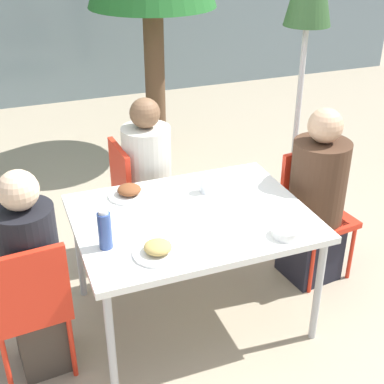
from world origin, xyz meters
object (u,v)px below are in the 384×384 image
(chair_right, at_px, (313,204))
(person_right, at_px, (316,203))
(person_left, at_px, (34,280))
(drinking_cup, at_px, (206,185))
(chair_far, at_px, (135,191))
(salad_bowl, at_px, (286,232))
(person_far, at_px, (148,185))
(bottle, at_px, (105,230))
(chair_left, at_px, (29,301))

(chair_right, relative_size, person_right, 0.71)
(person_left, xyz_separation_m, drinking_cup, (1.10, 0.31, 0.21))
(chair_far, relative_size, salad_bowl, 5.65)
(person_far, bearing_deg, salad_bowl, 17.63)
(chair_right, bearing_deg, person_left, 1.49)
(chair_right, height_order, person_right, person_right)
(bottle, height_order, salad_bowl, bottle)
(chair_right, xyz_separation_m, chair_far, (-1.09, 0.61, 0.00))
(person_far, relative_size, salad_bowl, 7.80)
(person_right, distance_m, person_far, 1.16)
(chair_left, distance_m, salad_bowl, 1.40)
(chair_left, height_order, person_left, person_left)
(chair_right, xyz_separation_m, bottle, (-1.50, -0.34, 0.33))
(chair_left, distance_m, bottle, 0.54)
(person_far, bearing_deg, drinking_cup, 19.97)
(chair_right, distance_m, drinking_cup, 0.82)
(salad_bowl, bearing_deg, chair_right, 45.81)
(person_left, height_order, bottle, person_left)
(drinking_cup, xyz_separation_m, salad_bowl, (0.21, -0.62, -0.03))
(salad_bowl, bearing_deg, person_right, 43.37)
(chair_left, bearing_deg, drinking_cup, 14.07)
(chair_right, bearing_deg, salad_bowl, 38.94)
(person_left, bearing_deg, chair_right, 3.40)
(chair_right, bearing_deg, drinking_cup, -9.45)
(person_left, relative_size, chair_far, 1.39)
(person_left, xyz_separation_m, bottle, (0.38, -0.07, 0.26))
(chair_left, distance_m, drinking_cup, 1.24)
(person_right, relative_size, chair_far, 1.40)
(person_left, xyz_separation_m, person_right, (1.84, 0.19, -0.00))
(chair_far, bearing_deg, person_right, 53.18)
(person_left, xyz_separation_m, chair_far, (0.79, 0.88, -0.07))
(bottle, relative_size, salad_bowl, 1.42)
(person_far, relative_size, drinking_cup, 11.94)
(chair_far, distance_m, drinking_cup, 0.71)
(person_right, bearing_deg, person_far, -40.75)
(chair_far, height_order, bottle, bottle)
(chair_left, xyz_separation_m, person_left, (0.04, 0.08, 0.07))
(bottle, bearing_deg, chair_left, -177.88)
(chair_left, relative_size, bottle, 3.98)
(person_right, bearing_deg, chair_left, 1.43)
(person_left, bearing_deg, salad_bowl, -18.07)
(bottle, xyz_separation_m, salad_bowl, (0.93, -0.24, -0.08))
(person_left, distance_m, chair_far, 1.19)
(chair_right, bearing_deg, person_right, 58.00)
(chair_left, bearing_deg, person_far, 40.15)
(chair_left, relative_size, person_left, 0.72)
(chair_left, height_order, person_far, person_far)
(bottle, xyz_separation_m, drinking_cup, (0.72, 0.38, -0.06))
(bottle, bearing_deg, drinking_cup, 27.84)
(person_left, relative_size, chair_right, 1.39)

